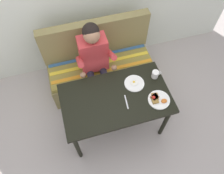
{
  "coord_description": "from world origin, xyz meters",
  "views": [
    {
      "loc": [
        -0.37,
        -1.13,
        2.83
      ],
      "look_at": [
        0.0,
        0.15,
        0.72
      ],
      "focal_mm": 35.37,
      "sensor_mm": 36.0,
      "label": 1
    }
  ],
  "objects_px": {
    "coffee_mug": "(155,74)",
    "plate_breakfast": "(158,99)",
    "table": "(116,101)",
    "fork": "(126,102)",
    "person": "(95,59)",
    "plate_eggs": "(134,83)",
    "couch": "(100,67)"
  },
  "relations": [
    {
      "from": "coffee_mug",
      "to": "plate_breakfast",
      "type": "bearing_deg",
      "value": -106.18
    },
    {
      "from": "table",
      "to": "plate_breakfast",
      "type": "height_order",
      "value": "plate_breakfast"
    },
    {
      "from": "table",
      "to": "fork",
      "type": "height_order",
      "value": "fork"
    },
    {
      "from": "person",
      "to": "plate_eggs",
      "type": "distance_m",
      "value": 0.59
    },
    {
      "from": "couch",
      "to": "fork",
      "type": "relative_size",
      "value": 8.47
    },
    {
      "from": "plate_breakfast",
      "to": "plate_eggs",
      "type": "bearing_deg",
      "value": 122.99
    },
    {
      "from": "plate_breakfast",
      "to": "coffee_mug",
      "type": "height_order",
      "value": "coffee_mug"
    },
    {
      "from": "coffee_mug",
      "to": "fork",
      "type": "height_order",
      "value": "coffee_mug"
    },
    {
      "from": "table",
      "to": "coffee_mug",
      "type": "bearing_deg",
      "value": 15.53
    },
    {
      "from": "plate_eggs",
      "to": "fork",
      "type": "bearing_deg",
      "value": -128.65
    },
    {
      "from": "couch",
      "to": "plate_eggs",
      "type": "xyz_separation_m",
      "value": [
        0.25,
        -0.65,
        0.41
      ]
    },
    {
      "from": "coffee_mug",
      "to": "fork",
      "type": "relative_size",
      "value": 0.69
    },
    {
      "from": "coffee_mug",
      "to": "person",
      "type": "bearing_deg",
      "value": 143.73
    },
    {
      "from": "plate_breakfast",
      "to": "coffee_mug",
      "type": "bearing_deg",
      "value": 73.82
    },
    {
      "from": "plate_eggs",
      "to": "coffee_mug",
      "type": "height_order",
      "value": "coffee_mug"
    },
    {
      "from": "person",
      "to": "coffee_mug",
      "type": "xyz_separation_m",
      "value": [
        0.61,
        -0.45,
        0.04
      ]
    },
    {
      "from": "table",
      "to": "person",
      "type": "distance_m",
      "value": 0.6
    },
    {
      "from": "couch",
      "to": "plate_eggs",
      "type": "relative_size",
      "value": 6.32
    },
    {
      "from": "table",
      "to": "plate_eggs",
      "type": "relative_size",
      "value": 5.27
    },
    {
      "from": "person",
      "to": "plate_eggs",
      "type": "xyz_separation_m",
      "value": [
        0.35,
        -0.47,
        -0.0
      ]
    },
    {
      "from": "plate_breakfast",
      "to": "fork",
      "type": "bearing_deg",
      "value": 167.99
    },
    {
      "from": "plate_breakfast",
      "to": "plate_eggs",
      "type": "relative_size",
      "value": 1.05
    },
    {
      "from": "couch",
      "to": "plate_eggs",
      "type": "height_order",
      "value": "couch"
    },
    {
      "from": "person",
      "to": "plate_breakfast",
      "type": "height_order",
      "value": "person"
    },
    {
      "from": "plate_eggs",
      "to": "fork",
      "type": "relative_size",
      "value": 1.34
    },
    {
      "from": "couch",
      "to": "plate_breakfast",
      "type": "xyz_separation_m",
      "value": [
        0.43,
        -0.92,
        0.41
      ]
    },
    {
      "from": "person",
      "to": "coffee_mug",
      "type": "distance_m",
      "value": 0.76
    },
    {
      "from": "couch",
      "to": "fork",
      "type": "bearing_deg",
      "value": -83.65
    },
    {
      "from": "person",
      "to": "fork",
      "type": "distance_m",
      "value": 0.7
    },
    {
      "from": "couch",
      "to": "plate_breakfast",
      "type": "distance_m",
      "value": 1.1
    },
    {
      "from": "couch",
      "to": "plate_breakfast",
      "type": "height_order",
      "value": "couch"
    },
    {
      "from": "table",
      "to": "couch",
      "type": "xyz_separation_m",
      "value": [
        0.0,
        0.76,
        -0.32
      ]
    }
  ]
}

